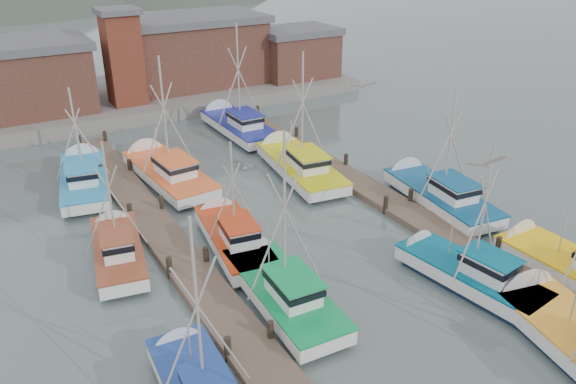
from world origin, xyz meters
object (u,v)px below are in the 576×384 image
lookout_tower (123,56)px  boat_12 (165,171)px  boat_4 (278,287)px  boat_8 (232,236)px

lookout_tower → boat_12: size_ratio=0.82×
boat_4 → boat_12: size_ratio=0.92×
boat_12 → lookout_tower: bearing=78.0°
lookout_tower → boat_12: bearing=-97.4°
lookout_tower → boat_12: lookout_tower is taller
boat_4 → boat_12: boat_12 is taller
boat_8 → lookout_tower: bearing=94.1°
lookout_tower → boat_8: (-1.94, -26.72, -4.88)m
lookout_tower → boat_4: (-2.14, -32.35, -4.87)m
boat_4 → boat_8: 5.63m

